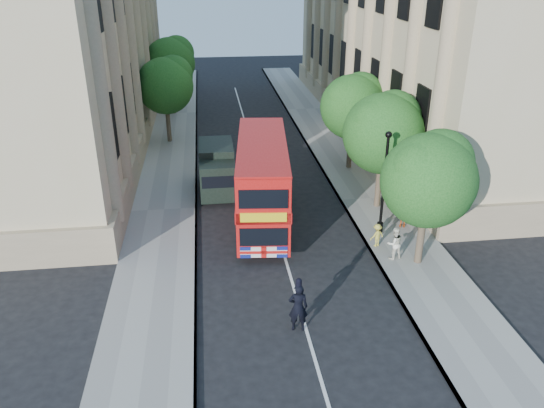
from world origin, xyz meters
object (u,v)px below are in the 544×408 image
object	(u,v)px
double_decker_bus	(262,180)
woman_pedestrian	(394,243)
box_van	(217,171)
lamp_post	(384,187)
police_constable	(298,307)

from	to	relation	value
double_decker_bus	woman_pedestrian	distance (m)	7.32
box_van	woman_pedestrian	xyz separation A→B (m)	(7.57, -8.85, -0.45)
lamp_post	box_van	xyz separation A→B (m)	(-7.77, 6.29, -1.18)
box_van	woman_pedestrian	distance (m)	11.66
box_van	police_constable	size ratio (longest dim) A/B	2.46
double_decker_bus	box_van	size ratio (longest dim) A/B	1.93
box_van	woman_pedestrian	world-z (taller)	box_van
lamp_post	police_constable	distance (m)	8.81
lamp_post	box_van	bearing A→B (deg)	141.04
police_constable	box_van	bearing A→B (deg)	-72.67
double_decker_bus	lamp_post	bearing A→B (deg)	-15.48
double_decker_bus	woman_pedestrian	world-z (taller)	double_decker_bus
box_van	lamp_post	bearing A→B (deg)	-38.82
lamp_post	woman_pedestrian	bearing A→B (deg)	-94.45
police_constable	lamp_post	bearing A→B (deg)	-121.00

